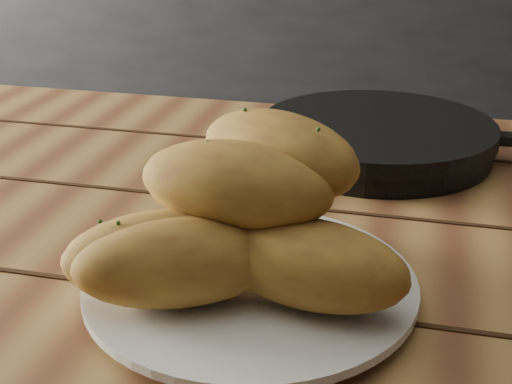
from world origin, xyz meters
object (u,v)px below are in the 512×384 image
plate (251,286)px  bread_rolls (237,222)px  skillet (378,137)px  table (264,329)px

plate → bread_rolls: 0.06m
plate → skillet: size_ratio=0.65×
skillet → bread_rolls: bearing=-102.7°
bread_rolls → skillet: 0.40m
table → bread_rolls: bearing=-91.0°
table → bread_rolls: bread_rolls is taller
table → plate: size_ratio=5.04×
plate → bread_rolls: bearing=-148.8°
table → skillet: size_ratio=3.27×
table → bread_rolls: (-0.00, -0.09, 0.17)m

